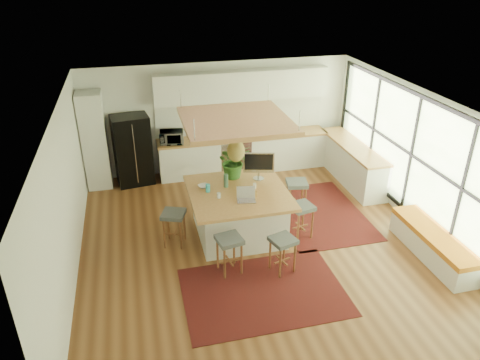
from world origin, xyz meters
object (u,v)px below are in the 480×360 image
object	(u,v)px
stool_right_front	(301,220)
stool_left_side	(174,228)
stool_near_right	(282,253)
monitor	(259,167)
island	(238,212)
laptop	(246,195)
stool_right_back	(296,197)
island_plant	(234,164)
microwave	(172,136)
stool_near_left	(229,254)
fridge	(132,146)

from	to	relation	value
stool_right_front	stool_left_side	bearing A→B (deg)	172.47
stool_near_right	stool_left_side	world-z (taller)	stool_left_side
monitor	island	bearing A→B (deg)	-126.26
stool_left_side	laptop	size ratio (longest dim) A/B	1.92
stool_left_side	stool_right_back	bearing A→B (deg)	12.89
stool_right_back	island_plant	bearing A→B (deg)	175.94
stool_near_right	stool_right_front	bearing A→B (deg)	53.78
laptop	island_plant	distance (m)	1.03
island	stool_left_side	xyz separation A→B (m)	(-1.25, -0.08, -0.11)
stool_near_right	microwave	xyz separation A→B (m)	(-1.40, 4.08, 0.76)
stool_right_front	laptop	size ratio (longest dim) A/B	1.94
stool_near_left	stool_left_side	bearing A→B (deg)	127.81
laptop	island	bearing A→B (deg)	107.04
monitor	island_plant	distance (m)	0.50
island	microwave	world-z (taller)	microwave
stool_near_left	microwave	distance (m)	3.99
stool_left_side	island_plant	size ratio (longest dim) A/B	0.98
stool_right_front	monitor	distance (m)	1.32
stool_left_side	laptop	distance (m)	1.51
fridge	monitor	bearing A→B (deg)	-52.81
fridge	island_plant	distance (m)	2.91
fridge	laptop	world-z (taller)	fridge
stool_near_left	laptop	distance (m)	1.12
fridge	stool_near_left	distance (m)	4.20
island	stool_near_right	distance (m)	1.41
island	stool_left_side	world-z (taller)	island
stool_near_right	stool_right_back	size ratio (longest dim) A/B	0.93
stool_right_front	stool_left_side	world-z (taller)	stool_right_front
stool_near_left	microwave	xyz separation A→B (m)	(-0.52, 3.88, 0.76)
microwave	island	bearing A→B (deg)	-63.71
stool_right_back	stool_left_side	bearing A→B (deg)	-167.11
laptop	stool_right_front	bearing A→B (deg)	10.12
stool_left_side	monitor	world-z (taller)	monitor
stool_right_back	monitor	size ratio (longest dim) A/B	1.16
monitor	laptop	bearing A→B (deg)	-104.71
stool_near_right	laptop	bearing A→B (deg)	113.28
stool_near_left	island	bearing A→B (deg)	69.14
island	stool_left_side	size ratio (longest dim) A/B	2.69
microwave	island_plant	xyz separation A→B (m)	(1.01, -2.13, 0.09)
stool_right_front	microwave	world-z (taller)	microwave
fridge	island	bearing A→B (deg)	-64.10
laptop	monitor	distance (m)	0.95
fridge	monitor	world-z (taller)	fridge
stool_near_right	stool_left_side	size ratio (longest dim) A/B	0.96
stool_right_back	monitor	distance (m)	1.21
stool_near_left	monitor	size ratio (longest dim) A/B	1.12
stool_near_left	stool_right_back	bearing A→B (deg)	42.46
fridge	stool_right_front	world-z (taller)	fridge
monitor	island_plant	xyz separation A→B (m)	(-0.46, 0.20, 0.01)
stool_near_left	laptop	world-z (taller)	laptop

